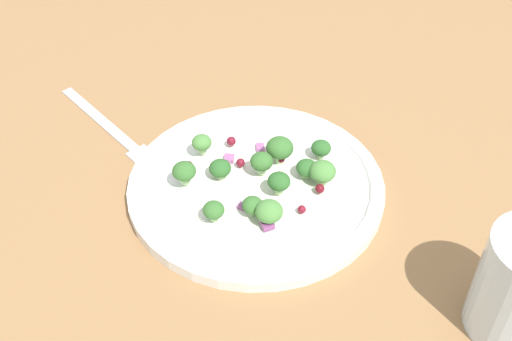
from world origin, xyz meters
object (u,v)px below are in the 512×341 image
object	(u,v)px
broccoli_floret_1	(253,205)
broccoli_floret_2	(271,212)
plate	(256,184)
fork	(113,130)
broccoli_floret_0	(262,162)

from	to	relation	value
broccoli_floret_1	broccoli_floret_2	distance (cm)	2.09
plate	fork	bearing A→B (deg)	163.81
broccoli_floret_1	broccoli_floret_2	size ratio (longest dim) A/B	0.77
broccoli_floret_2	plate	bearing A→B (deg)	117.63
broccoli_floret_1	fork	world-z (taller)	broccoli_floret_1
plate	fork	distance (cm)	18.75
broccoli_floret_0	fork	distance (cm)	19.03
plate	broccoli_floret_1	size ratio (longest dim) A/B	12.72
broccoli_floret_2	fork	bearing A→B (deg)	153.00
broccoli_floret_0	broccoli_floret_2	size ratio (longest dim) A/B	0.89
plate	broccoli_floret_1	distance (cm)	5.04
plate	broccoli_floret_2	world-z (taller)	broccoli_floret_2
plate	fork	size ratio (longest dim) A/B	1.56
plate	broccoli_floret_2	bearing A→B (deg)	-62.37
broccoli_floret_2	fork	distance (cm)	23.51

